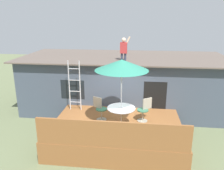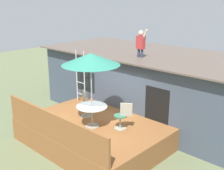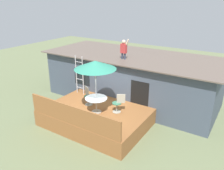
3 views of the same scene
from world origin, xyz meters
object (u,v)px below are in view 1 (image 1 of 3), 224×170
(patio_umbrella, at_px, (122,65))
(person_figure, at_px, (124,47))
(step_ladder, at_px, (75,86))
(patio_chair_left, at_px, (100,109))
(patio_chair_right, at_px, (144,110))
(patio_table, at_px, (121,112))

(patio_umbrella, bearing_deg, person_figure, 92.44)
(step_ladder, height_order, person_figure, person_figure)
(step_ladder, relative_size, patio_chair_left, 2.39)
(person_figure, distance_m, patio_chair_left, 3.21)
(step_ladder, relative_size, patio_chair_right, 2.39)
(patio_chair_left, xyz_separation_m, patio_chair_right, (1.75, 0.10, 0.00))
(patio_umbrella, height_order, patio_chair_left, patio_umbrella)
(patio_chair_right, bearing_deg, patio_chair_left, -30.28)
(patio_table, bearing_deg, patio_chair_right, 33.48)
(person_figure, height_order, patio_chair_left, person_figure)
(person_figure, bearing_deg, patio_chair_left, -108.54)
(patio_table, relative_size, patio_chair_left, 1.13)
(step_ladder, distance_m, patio_chair_left, 1.65)
(step_ladder, xyz_separation_m, person_figure, (2.01, 1.40, 1.50))
(person_figure, relative_size, patio_chair_right, 1.21)
(step_ladder, bearing_deg, patio_table, -32.35)
(person_figure, xyz_separation_m, patio_chair_right, (0.98, -2.17, -2.14))
(patio_table, distance_m, person_figure, 3.41)
(patio_chair_right, bearing_deg, patio_table, -0.00)
(patio_table, xyz_separation_m, person_figure, (-0.12, 2.75, 2.01))
(step_ladder, distance_m, person_figure, 2.87)
(person_figure, bearing_deg, patio_table, -87.56)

